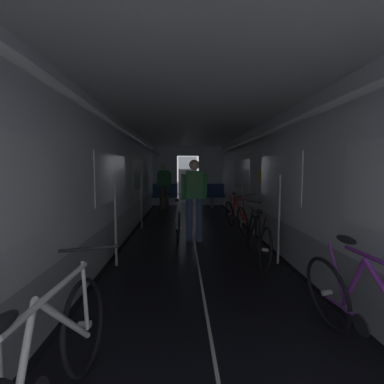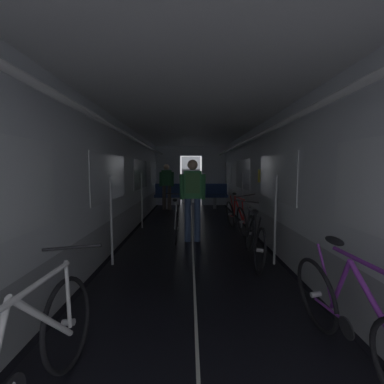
{
  "view_description": "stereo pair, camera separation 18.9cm",
  "coord_description": "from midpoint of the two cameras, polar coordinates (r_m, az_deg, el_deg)",
  "views": [
    {
      "loc": [
        -0.25,
        -1.92,
        1.49
      ],
      "look_at": [
        0.0,
        4.61,
        0.93
      ],
      "focal_mm": 24.63,
      "sensor_mm": 36.0,
      "label": 1
    },
    {
      "loc": [
        -0.06,
        -1.92,
        1.49
      ],
      "look_at": [
        0.0,
        4.61,
        0.93
      ],
      "focal_mm": 24.63,
      "sensor_mm": 36.0,
      "label": 2
    }
  ],
  "objects": [
    {
      "name": "ground_plane",
      "position": [
        2.43,
        2.3,
        -32.79
      ],
      "size": [
        60.0,
        60.0,
        0.0
      ],
      "primitive_type": "plane",
      "color": "black"
    },
    {
      "name": "train_car_shell",
      "position": [
        5.52,
        -0.58,
        7.09
      ],
      "size": [
        3.14,
        12.34,
        2.57
      ],
      "color": "black",
      "rests_on": "ground"
    },
    {
      "name": "bench_seat_far_left",
      "position": [
        10.06,
        -6.44,
        -0.37
      ],
      "size": [
        0.98,
        0.51,
        0.95
      ],
      "color": "gray",
      "rests_on": "ground"
    },
    {
      "name": "bench_seat_far_right",
      "position": [
        10.09,
        3.8,
        -0.33
      ],
      "size": [
        0.98,
        0.51,
        0.95
      ],
      "color": "gray",
      "rests_on": "ground"
    },
    {
      "name": "bicycle_purple",
      "position": [
        2.51,
        31.95,
        -22.06
      ],
      "size": [
        0.44,
        1.69,
        0.96
      ],
      "color": "black",
      "rests_on": "ground"
    },
    {
      "name": "bicycle_white",
      "position": [
        1.96,
        -31.93,
        -30.13
      ],
      "size": [
        0.44,
        1.69,
        0.95
      ],
      "color": "black",
      "rests_on": "ground"
    },
    {
      "name": "bicycle_black",
      "position": [
        4.45,
        12.82,
        -9.59
      ],
      "size": [
        0.44,
        1.69,
        0.95
      ],
      "color": "black",
      "rests_on": "ground"
    },
    {
      "name": "bicycle_red",
      "position": [
        6.46,
        8.64,
        -5.01
      ],
      "size": [
        0.49,
        1.69,
        0.96
      ],
      "color": "black",
      "rests_on": "ground"
    },
    {
      "name": "person_cyclist_aisle",
      "position": [
        5.35,
        -0.52,
        -0.15
      ],
      "size": [
        0.53,
        0.37,
        1.69
      ],
      "color": "#384C75",
      "rests_on": "ground"
    },
    {
      "name": "bicycle_silver_in_aisle",
      "position": [
        5.71,
        -4.04,
        -6.26
      ],
      "size": [
        0.44,
        1.69,
        0.94
      ],
      "color": "black",
      "rests_on": "ground"
    },
    {
      "name": "person_standing_near_bench",
      "position": [
        9.66,
        -6.62,
        1.83
      ],
      "size": [
        0.53,
        0.23,
        1.69
      ],
      "color": "brown",
      "rests_on": "ground"
    }
  ]
}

